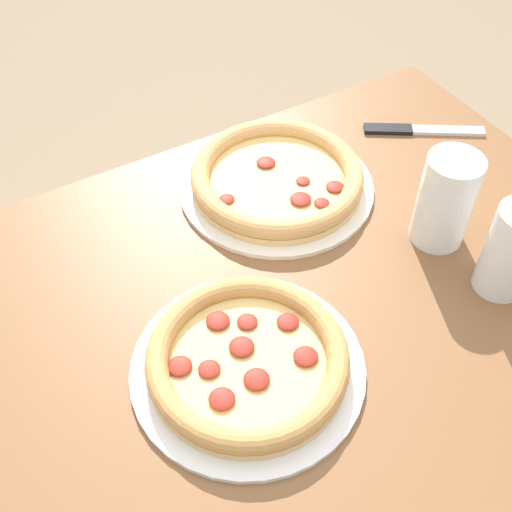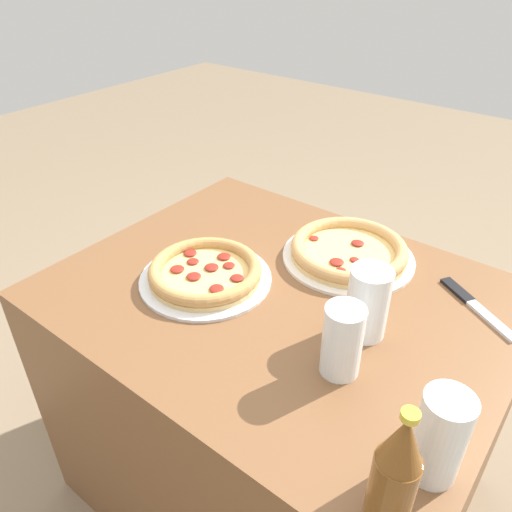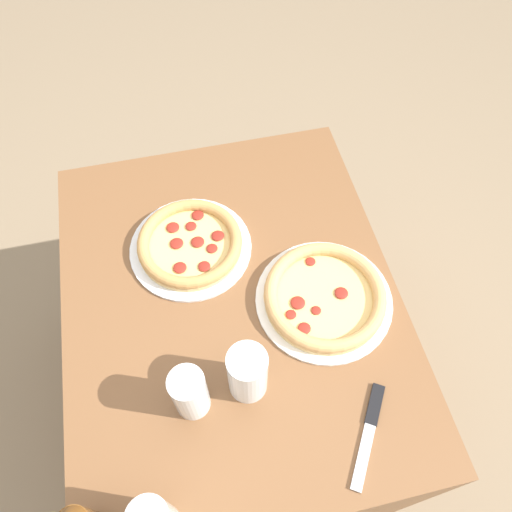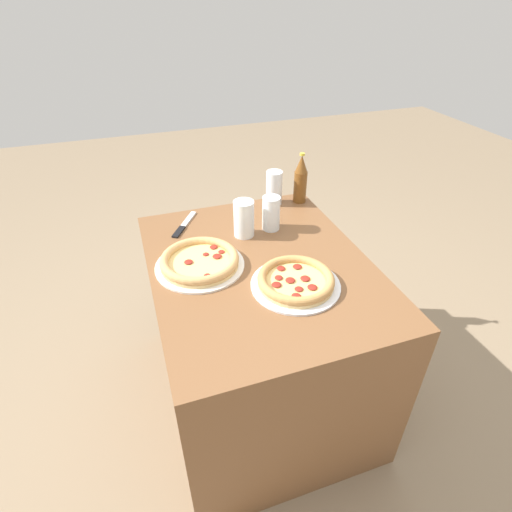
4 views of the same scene
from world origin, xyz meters
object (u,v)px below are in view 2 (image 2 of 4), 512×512
glass_lemonade (342,342)px  knife (474,305)px  pizza_veggie (205,273)px  glass_iced_tea (367,305)px  pizza_pepperoni (349,251)px  glass_orange_juice (439,441)px  beer_bottle (394,478)px

glass_lemonade → knife: glass_lemonade is taller
pizza_veggie → knife: 0.59m
glass_iced_tea → pizza_pepperoni: bearing=-54.1°
glass_orange_juice → pizza_pepperoni: bearing=-48.5°
glass_iced_tea → beer_bottle: beer_bottle is taller
glass_orange_juice → beer_bottle: (0.02, 0.12, 0.04)m
beer_bottle → knife: bearing=-84.1°
glass_lemonade → beer_bottle: bearing=131.9°
glass_iced_tea → beer_bottle: bearing=121.5°
pizza_veggie → beer_bottle: 0.63m
pizza_pepperoni → glass_iced_tea: size_ratio=2.15×
pizza_pepperoni → knife: pizza_pepperoni is taller
glass_orange_juice → knife: size_ratio=0.79×
pizza_veggie → glass_iced_tea: 0.38m
glass_lemonade → beer_bottle: size_ratio=0.62×
glass_orange_juice → glass_iced_tea: size_ratio=1.04×
pizza_pepperoni → glass_lemonade: glass_lemonade is taller
knife → glass_lemonade: bearing=68.4°
glass_lemonade → knife: size_ratio=0.72×
knife → glass_iced_tea: bearing=56.1°
beer_bottle → knife: beer_bottle is taller
beer_bottle → glass_orange_juice: bearing=-98.7°
pizza_pepperoni → glass_lemonade: size_ratio=2.25×
glass_orange_juice → beer_bottle: beer_bottle is taller
glass_lemonade → beer_bottle: 0.29m
glass_lemonade → glass_iced_tea: bearing=-83.9°
glass_lemonade → knife: (-0.13, -0.34, -0.06)m
glass_orange_juice → beer_bottle: size_ratio=0.67×
pizza_pepperoni → beer_bottle: beer_bottle is taller
pizza_pepperoni → pizza_veggie: 0.35m
glass_orange_juice → knife: bearing=-80.1°
pizza_pepperoni → glass_iced_tea: (-0.15, 0.21, 0.05)m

